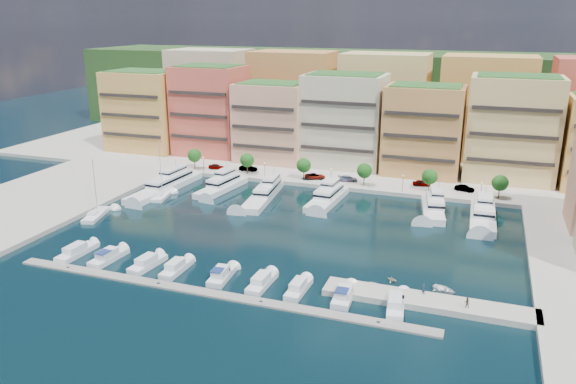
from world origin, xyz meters
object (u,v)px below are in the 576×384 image
at_px(lamppost_1, 265,168).
at_px(tender_1, 392,279).
at_px(yacht_0, 167,185).
at_px(car_1, 248,168).
at_px(yacht_3, 328,197).
at_px(car_2, 315,176).
at_px(lamppost_2, 331,174).
at_px(tree_1, 247,160).
at_px(cruiser_3, 176,269).
at_px(tree_3, 364,171).
at_px(tree_4, 430,177).
at_px(tender_2, 444,289).
at_px(cruiser_4, 221,276).
at_px(lamppost_4, 481,188).
at_px(cruiser_6, 298,289).
at_px(cruiser_0, 77,252).
at_px(cruiser_8, 396,305).
at_px(car_3, 348,179).
at_px(tree_0, 194,155).
at_px(car_0, 216,167).
at_px(yacht_1, 222,186).
at_px(cruiser_5, 262,283).
at_px(tender_3, 458,298).
at_px(cruiser_7, 344,296).
at_px(tender_0, 372,285).
at_px(tree_2, 304,165).
at_px(yacht_2, 265,193).
at_px(car_4, 422,183).
at_px(tree_5, 500,183).
at_px(person_0, 424,289).
at_px(cruiser_1, 108,257).
at_px(sailboat_1, 96,215).
at_px(yacht_6, 483,215).
at_px(lamppost_0, 203,162).
at_px(car_5, 464,188).
at_px(cruiser_2, 147,264).
at_px(lamppost_3, 403,180).
at_px(sailboat_2, 161,197).

distance_m(lamppost_1, tender_1, 63.00).
height_order(yacht_0, car_1, yacht_0).
distance_m(yacht_3, car_2, 15.95).
relative_size(lamppost_2, tender_1, 2.50).
relative_size(tree_1, cruiser_3, 0.73).
height_order(tree_3, tree_4, same).
relative_size(yacht_3, tender_2, 4.93).
bearing_deg(cruiser_4, lamppost_2, 86.59).
relative_size(lamppost_4, cruiser_4, 0.57).
distance_m(lamppost_1, tender_2, 69.28).
height_order(lamppost_2, cruiser_6, lamppost_2).
distance_m(cruiser_0, cruiser_8, 58.19).
height_order(tree_3, car_3, tree_3).
height_order(tree_0, car_0, tree_0).
bearing_deg(yacht_3, yacht_1, -179.99).
xyz_separation_m(cruiser_5, tender_3, (30.33, 5.59, -0.14)).
xyz_separation_m(tree_0, cruiser_7, (57.59, -58.10, -4.17)).
bearing_deg(tender_0, yacht_3, 19.33).
xyz_separation_m(tree_2, yacht_2, (-4.85, -15.23, -3.53)).
relative_size(tender_0, car_4, 0.77).
distance_m(tree_5, cruiser_8, 60.01).
bearing_deg(person_0, car_4, -44.53).
bearing_deg(tree_1, cruiser_7, -54.41).
bearing_deg(cruiser_6, tender_3, 13.07).
distance_m(tender_0, car_0, 76.88).
bearing_deg(cruiser_5, cruiser_1, -179.96).
xyz_separation_m(car_1, car_3, (28.20, -0.57, -0.09)).
bearing_deg(lamppost_1, yacht_0, -144.59).
bearing_deg(cruiser_5, sailboat_1, 158.67).
height_order(yacht_6, tender_2, yacht_6).
relative_size(yacht_3, cruiser_5, 2.30).
distance_m(lamppost_0, cruiser_4, 64.74).
distance_m(yacht_2, car_5, 48.58).
bearing_deg(tender_1, tree_1, 68.39).
bearing_deg(tree_3, person_0, -68.71).
xyz_separation_m(sailboat_1, car_5, (74.64, 43.04, 1.45)).
bearing_deg(yacht_6, tree_2, 163.08).
distance_m(yacht_2, yacht_3, 15.27).
relative_size(tree_5, cruiser_2, 0.69).
height_order(lamppost_3, car_1, lamppost_3).
bearing_deg(cruiser_2, car_3, 70.78).
distance_m(lamppost_2, sailboat_2, 42.19).
distance_m(yacht_1, sailboat_2, 15.44).
bearing_deg(lamppost_3, cruiser_3, -118.19).
bearing_deg(car_5, tree_1, 105.37).
xyz_separation_m(tree_5, yacht_2, (-52.85, -15.23, -3.53)).
distance_m(sailboat_2, tender_0, 63.84).
relative_size(cruiser_0, cruiser_7, 1.20).
relative_size(tree_1, car_0, 1.30).
bearing_deg(car_1, cruiser_2, -176.73).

